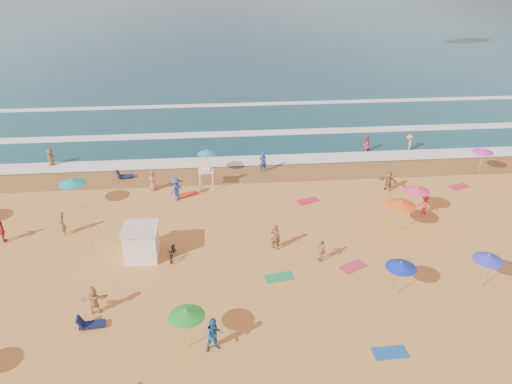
{
  "coord_description": "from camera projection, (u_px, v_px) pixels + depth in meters",
  "views": [
    {
      "loc": [
        -0.21,
        -26.29,
        18.1
      ],
      "look_at": [
        2.67,
        6.0,
        1.5
      ],
      "focal_mm": 35.0,
      "sensor_mm": 36.0,
      "label": 1
    }
  ],
  "objects": [
    {
      "name": "ground",
      "position": [
        223.0,
        258.0,
        31.58
      ],
      "size": [
        220.0,
        220.0,
        0.0
      ],
      "primitive_type": "plane",
      "color": "gold",
      "rests_on": "ground"
    },
    {
      "name": "ocean",
      "position": [
        211.0,
        33.0,
        106.05
      ],
      "size": [
        220.0,
        140.0,
        0.18
      ],
      "primitive_type": "cube",
      "color": "#0C4756",
      "rests_on": "ground"
    },
    {
      "name": "wet_sand",
      "position": [
        218.0,
        174.0,
        42.66
      ],
      "size": [
        220.0,
        220.0,
        0.0
      ],
      "primitive_type": "plane",
      "color": "olive",
      "rests_on": "ground"
    },
    {
      "name": "surf_foam",
      "position": [
        216.0,
        137.0,
        50.43
      ],
      "size": [
        200.0,
        18.7,
        0.05
      ],
      "color": "white",
      "rests_on": "ground"
    },
    {
      "name": "cabana",
      "position": [
        141.0,
        243.0,
        31.25
      ],
      "size": [
        2.0,
        2.0,
        2.0
      ],
      "primitive_type": "cube",
      "color": "white",
      "rests_on": "ground"
    },
    {
      "name": "cabana_roof",
      "position": [
        140.0,
        229.0,
        30.77
      ],
      "size": [
        2.2,
        2.2,
        0.12
      ],
      "primitive_type": "cube",
      "color": "silver",
      "rests_on": "cabana"
    },
    {
      "name": "bicycle",
      "position": [
        172.0,
        251.0,
        31.37
      ],
      "size": [
        0.74,
        1.83,
        0.94
      ],
      "primitive_type": "imported",
      "rotation": [
        0.0,
        0.0,
        -0.07
      ],
      "color": "black",
      "rests_on": "ground"
    },
    {
      "name": "lifeguard_stand",
      "position": [
        206.0,
        176.0,
        39.91
      ],
      "size": [
        1.2,
        1.2,
        2.1
      ],
      "primitive_type": null,
      "color": "white",
      "rests_on": "ground"
    },
    {
      "name": "beach_umbrellas",
      "position": [
        276.0,
        220.0,
        31.59
      ],
      "size": [
        57.48,
        28.17,
        0.71
      ],
      "color": "green",
      "rests_on": "ground"
    },
    {
      "name": "loungers",
      "position": [
        365.0,
        291.0,
        28.3
      ],
      "size": [
        56.73,
        28.67,
        0.34
      ],
      "color": "#0E1947",
      "rests_on": "ground"
    },
    {
      "name": "towels",
      "position": [
        251.0,
        273.0,
        30.14
      ],
      "size": [
        38.92,
        23.18,
        0.03
      ],
      "color": "#B04616",
      "rests_on": "ground"
    },
    {
      "name": "beachgoers",
      "position": [
        223.0,
        211.0,
        35.31
      ],
      "size": [
        44.26,
        28.71,
        2.14
      ],
      "color": "#2261A1",
      "rests_on": "ground"
    }
  ]
}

